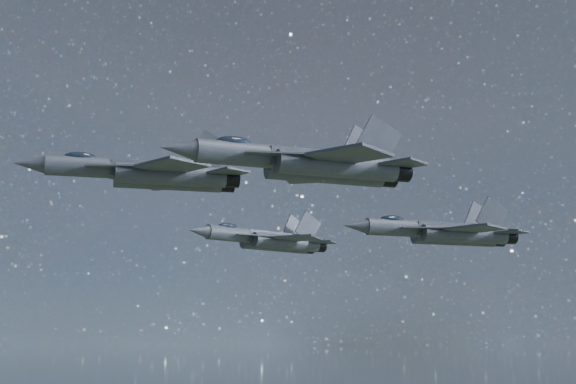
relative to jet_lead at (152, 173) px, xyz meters
name	(u,v)px	position (x,y,z in m)	size (l,w,h in m)	color
jet_lead	(152,173)	(0.00, 0.00, 0.00)	(17.63, 12.42, 4.46)	#373C45
jet_left	(270,240)	(17.20, 23.59, -1.54)	(18.09, 12.14, 4.57)	#373C45
jet_right	(312,163)	(8.21, -13.22, -1.45)	(17.07, 12.16, 4.35)	#373C45
jet_slot	(446,232)	(28.13, 4.27, -2.75)	(17.45, 12.38, 4.43)	#373C45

